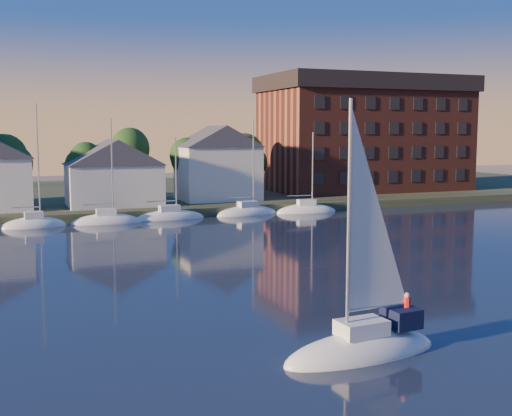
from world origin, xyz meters
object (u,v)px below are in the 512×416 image
clubhouse_east (218,162)px  hero_sailboat (364,344)px  condo_block (365,133)px  clubhouse_centre (114,172)px

clubhouse_east → hero_sailboat: bearing=-101.5°
hero_sailboat → clubhouse_east: bearing=-105.9°
clubhouse_east → hero_sailboat: size_ratio=0.84×
condo_block → hero_sailboat: bearing=-120.9°
condo_block → hero_sailboat: size_ratio=2.47×
clubhouse_centre → hero_sailboat: hero_sailboat is taller
clubhouse_east → clubhouse_centre: bearing=-171.9°
condo_block → hero_sailboat: 73.81m
clubhouse_east → condo_block: size_ratio=0.34×
clubhouse_centre → condo_block: size_ratio=0.37×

